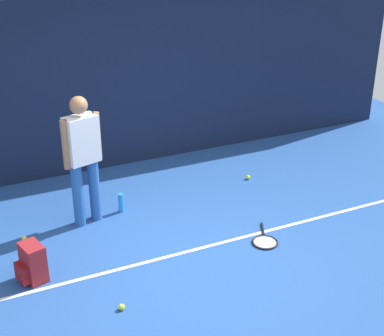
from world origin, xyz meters
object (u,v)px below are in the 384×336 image
object	(u,v)px
tennis_ball_near_player	(248,177)
tennis_ball_by_fence	(122,307)
tennis_ball_mid_court	(24,239)
tennis_racket	(265,241)
water_bottle	(121,203)
backpack	(32,264)
tennis_player	(83,153)

from	to	relation	value
tennis_ball_near_player	tennis_ball_by_fence	size ratio (longest dim) A/B	1.00
tennis_ball_near_player	tennis_ball_mid_court	world-z (taller)	same
tennis_racket	tennis_ball_near_player	bearing A→B (deg)	-177.07
water_bottle	backpack	bearing A→B (deg)	-142.14
tennis_ball_by_fence	backpack	bearing A→B (deg)	128.57
tennis_player	backpack	distance (m)	1.52
backpack	tennis_ball_by_fence	bearing A→B (deg)	23.75
tennis_ball_mid_court	backpack	bearing A→B (deg)	-92.52
tennis_racket	tennis_ball_by_fence	distance (m)	2.05
backpack	water_bottle	xyz separation A→B (m)	(1.35, 1.05, -0.08)
backpack	tennis_ball_by_fence	distance (m)	1.16
tennis_racket	tennis_ball_mid_court	world-z (taller)	tennis_ball_mid_court
tennis_ball_by_fence	tennis_ball_mid_court	xyz separation A→B (m)	(-0.67, 1.74, 0.00)
backpack	water_bottle	size ratio (longest dim) A/B	1.66
backpack	tennis_ball_mid_court	bearing A→B (deg)	162.66
tennis_player	backpack	size ratio (longest dim) A/B	3.86
tennis_ball_mid_court	tennis_player	bearing A→B (deg)	8.72
tennis_ball_by_fence	tennis_racket	bearing A→B (deg)	13.53
tennis_player	tennis_ball_near_player	world-z (taller)	tennis_player
tennis_ball_near_player	water_bottle	xyz separation A→B (m)	(-2.05, -0.14, 0.10)
tennis_ball_mid_court	tennis_ball_near_player	bearing A→B (deg)	5.79
tennis_racket	backpack	size ratio (longest dim) A/B	1.43
backpack	tennis_ball_mid_court	xyz separation A→B (m)	(0.04, 0.85, -0.18)
tennis_player	tennis_ball_by_fence	distance (m)	2.10
tennis_racket	tennis_ball_near_player	size ratio (longest dim) A/B	9.50
tennis_player	tennis_ball_near_player	xyz separation A→B (m)	(2.52, 0.21, -0.93)
backpack	tennis_ball_by_fence	world-z (taller)	backpack
tennis_racket	tennis_ball_mid_court	xyz separation A→B (m)	(-2.67, 1.26, 0.02)
tennis_player	tennis_ball_by_fence	world-z (taller)	tennis_player
tennis_racket	tennis_ball_near_player	world-z (taller)	tennis_ball_near_player
tennis_racket	water_bottle	size ratio (longest dim) A/B	2.37
tennis_racket	tennis_ball_near_player	xyz separation A→B (m)	(0.70, 1.61, 0.02)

